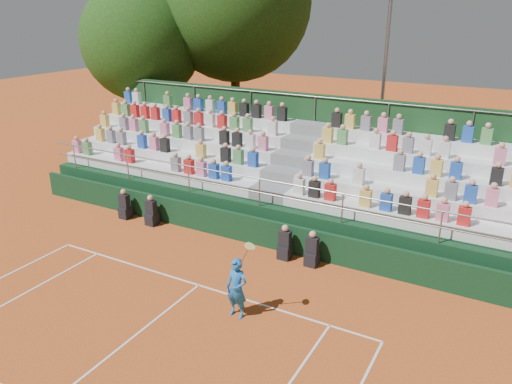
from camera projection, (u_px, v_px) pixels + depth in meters
The scene contains 8 objects.
ground at pixel (199, 285), 14.72m from camera, with size 90.00×90.00×0.00m, color #BC521F.
courtside_wall at pixel (252, 230), 17.17m from camera, with size 20.00×0.15×1.00m, color black.
line_officials at pixel (211, 227), 17.44m from camera, with size 8.22×0.40×1.19m.
grandstand at pixel (292, 186), 19.62m from camera, with size 20.00×5.20×4.40m.
tennis_player at pixel (237, 288), 12.99m from camera, with size 0.84×0.42×2.22m.
tree_west at pixel (142, 41), 26.32m from camera, with size 6.33×6.33×9.17m.
tree_east at pixel (234, 3), 26.51m from camera, with size 8.27×8.27×12.04m.
floodlight_mast at pixel (384, 74), 22.36m from camera, with size 0.60×0.25×8.40m.
Camera 1 is at (7.69, -10.40, 7.74)m, focal length 35.00 mm.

